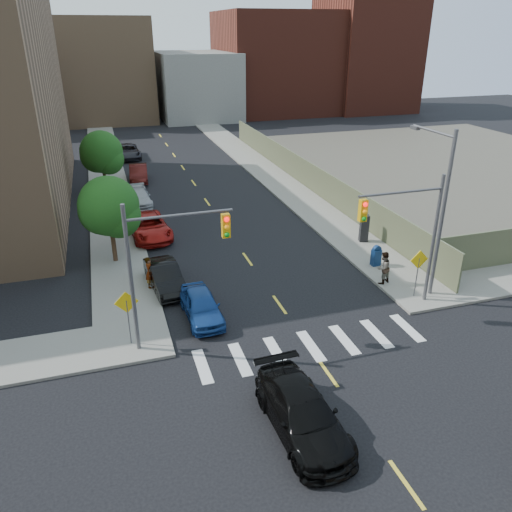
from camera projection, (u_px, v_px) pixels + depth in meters
ground at (349, 403)px, 19.50m from camera, size 160.00×160.00×0.00m
sidewalk_nw at (105, 164)px, 53.38m from camera, size 3.50×73.00×0.15m
sidewalk_ne at (244, 155)px, 57.59m from camera, size 3.50×73.00×0.15m
fence_north at (304, 173)px, 45.89m from camera, size 0.12×44.00×2.50m
gravel_lot at (456, 166)px, 53.13m from camera, size 36.00×42.00×0.06m
bg_bldg_midwest at (104, 70)px, 77.24m from camera, size 14.00×16.00×15.00m
bg_bldg_center at (196, 85)px, 80.35m from camera, size 12.00×16.00×10.00m
bg_bldg_east at (274, 63)px, 84.64m from camera, size 18.00×18.00×16.00m
bg_bldg_fareast at (365, 56)px, 86.84m from camera, size 14.00×16.00×18.00m
smokestack at (388, 24)px, 85.84m from camera, size 1.80×1.80×28.00m
signal_nw at (165, 256)px, 21.20m from camera, size 4.59×0.30×7.00m
signal_ne at (410, 226)px, 24.45m from camera, size 4.59×0.30×7.00m
streetlight_ne at (439, 202)px, 25.54m from camera, size 0.25×3.70×9.00m
warn_sign_nw at (127, 308)px, 22.19m from camera, size 1.06×0.06×2.83m
warn_sign_ne at (418, 265)px, 26.27m from camera, size 1.06×0.06×2.83m
warn_sign_midwest at (112, 212)px, 33.91m from camera, size 1.06×0.06×2.83m
tree_west_near at (109, 210)px, 29.80m from camera, size 3.66×3.64×5.52m
tree_west_far at (102, 155)px, 42.82m from camera, size 3.66×3.64×5.52m
parked_car_blue at (201, 306)px, 24.94m from camera, size 1.79×4.22×1.42m
parked_car_black at (165, 277)px, 27.81m from camera, size 2.00×4.59×1.47m
parked_car_red at (149, 226)px, 34.77m from camera, size 3.06×5.75×1.54m
parked_car_silver at (139, 197)px, 41.20m from camera, size 1.98×4.48×1.28m
parked_car_white at (137, 192)px, 42.55m from camera, size 1.77×3.78×1.25m
parked_car_maroon at (139, 173)px, 47.48m from camera, size 2.02×4.81×1.54m
parked_car_grey at (128, 151)px, 56.02m from camera, size 2.81×5.58×1.52m
black_sedan at (302, 413)px, 17.88m from camera, size 2.44×5.50×1.57m
mailbox at (376, 256)px, 30.25m from camera, size 0.57×0.45×1.30m
payphone at (364, 228)px, 33.59m from camera, size 0.64×0.56×1.85m
pedestrian_west at (150, 272)px, 27.58m from camera, size 0.63×0.77×1.81m
pedestrian_east at (383, 268)px, 28.00m from camera, size 1.11×0.99×1.90m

